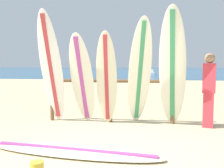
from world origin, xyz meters
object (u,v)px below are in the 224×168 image
Objects in this scene: surfboard_leaning_center_right at (172,68)px; surfboard_leaning_center_left at (107,79)px; surfboard_rack at (110,91)px; surfboard_leaning_left at (82,79)px; surfboard_lying_on_sand at (73,151)px; surfboard_leaning_far_left at (51,68)px; surfboard_leaning_center at (140,73)px; small_boat_offshore at (151,73)px; beachgoer_standing at (209,87)px.

surfboard_leaning_center_left is at bearing 178.75° from surfboard_leaning_center_right.
surfboard_leaning_left reaches higher than surfboard_rack.
surfboard_leaning_far_left is at bearing 119.57° from surfboard_lying_on_sand.
surfboard_leaning_center_right is 0.90× the size of surfboard_lying_on_sand.
surfboard_leaning_far_left is 1.22× the size of surfboard_leaning_center_left.
surfboard_leaning_center_right is at bearing 0.14° from surfboard_leaning_center.
surfboard_leaning_center_left is at bearing -93.98° from small_boat_offshore.
surfboard_leaning_center_left is 0.90× the size of surfboard_leaning_center.
surfboard_leaning_center_right reaches higher than surfboard_leaning_center.
surfboard_leaning_center reaches higher than surfboard_lying_on_sand.
small_boat_offshore is at bearing 85.77° from surfboard_lying_on_sand.
surfboard_leaning_left is 2.03m from surfboard_leaning_center_right.
surfboard_leaning_left is 26.81m from small_boat_offshore.
surfboard_leaning_far_left is 1.25× the size of surfboard_leaning_left.
surfboard_leaning_center is (0.74, -0.03, 0.12)m from surfboard_leaning_center_left.
surfboard_rack is 1.42× the size of surfboard_leaning_center_left.
surfboard_leaning_center_right reaches higher than surfboard_leaning_center_left.
surfboard_leaning_center_left reaches higher than small_boat_offshore.
beachgoer_standing is 0.51× the size of small_boat_offshore.
surfboard_rack is 2.20m from beachgoer_standing.
surfboard_leaning_left is 0.80× the size of surfboard_leaning_center_right.
surfboard_leaning_left is 0.72× the size of surfboard_lying_on_sand.
surfboard_lying_on_sand is (-0.30, -2.11, -0.70)m from surfboard_rack.
surfboard_lying_on_sand is at bearing -80.37° from surfboard_leaning_left.
surfboard_leaning_left is (-0.62, -0.27, 0.29)m from surfboard_rack.
small_boat_offshore is (1.81, 26.42, -0.48)m from surfboard_rack.
surfboard_leaning_left reaches higher than small_boat_offshore.
surfboard_leaning_left is at bearing 179.05° from surfboard_leaning_center.
small_boat_offshore is at bearing 90.80° from beachgoer_standing.
surfboard_leaning_left is 0.56m from surfboard_leaning_center_left.
surfboard_leaning_center is 1.52m from beachgoer_standing.
surfboard_leaning_center_right is 0.88m from beachgoer_standing.
surfboard_leaning_center_right is at bearing -1.25° from surfboard_leaning_center_left.
surfboard_leaning_center_right is 1.60× the size of beachgoer_standing.
surfboard_leaning_left is 0.98× the size of surfboard_leaning_center_left.
beachgoer_standing reaches higher than small_boat_offshore.
surfboard_leaning_center_left is at bearing 1.94° from surfboard_leaning_far_left.
surfboard_leaning_center is 0.82× the size of surfboard_lying_on_sand.
surfboard_leaning_center is (0.69, -0.29, 0.44)m from surfboard_rack.
surfboard_rack reaches higher than surfboard_lying_on_sand.
surfboard_leaning_center_right reaches higher than beachgoer_standing.
surfboard_lying_on_sand is at bearing -97.72° from surfboard_leaning_center_left.
surfboard_leaning_center_left is (0.56, 0.01, 0.02)m from surfboard_leaning_left.
surfboard_leaning_far_left is at bearing -178.06° from surfboard_leaning_center_left.
surfboard_leaning_center is at bearing -0.95° from surfboard_leaning_left.
surfboard_leaning_center_right reaches higher than small_boat_offshore.
surfboard_leaning_center_left is 1.47m from surfboard_leaning_center_right.
beachgoer_standing is (2.79, 0.04, -0.14)m from surfboard_leaning_left.
surfboard_leaning_center is 26.75m from small_boat_offshore.
surfboard_rack is 1.53m from surfboard_leaning_center_right.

